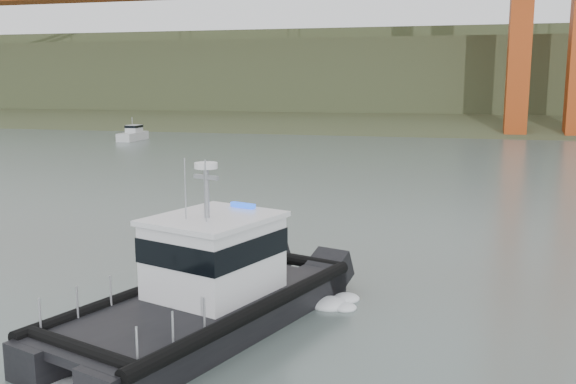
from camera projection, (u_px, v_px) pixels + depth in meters
The scene contains 4 objects.
ground at pixel (187, 291), 24.41m from camera, with size 400.00×400.00×0.00m, color #566762.
headlands at pixel (411, 85), 142.93m from camera, with size 500.00×105.36×27.12m.
patrol_boat at pixel (208, 286), 20.62m from camera, with size 7.63×12.21×5.57m.
motorboat at pixel (133, 134), 86.66m from camera, with size 2.08×5.86×3.20m.
Camera 1 is at (9.60, -21.69, 7.89)m, focal length 40.00 mm.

